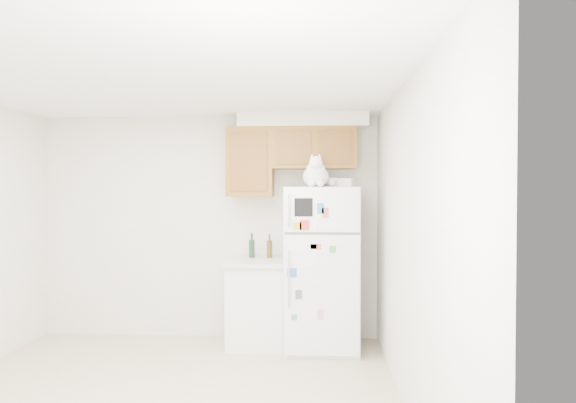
# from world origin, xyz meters

# --- Properties ---
(room_shell) EXTENTS (3.84, 4.04, 2.52)m
(room_shell) POSITION_xyz_m (0.12, 0.24, 1.67)
(room_shell) COLOR beige
(room_shell) RESTS_ON ground_plane
(refrigerator) EXTENTS (0.76, 0.78, 1.70)m
(refrigerator) POSITION_xyz_m (1.28, 1.61, 0.85)
(refrigerator) COLOR white
(refrigerator) RESTS_ON ground_plane
(base_counter) EXTENTS (0.64, 0.64, 0.92)m
(base_counter) POSITION_xyz_m (0.59, 1.68, 0.46)
(base_counter) COLOR white
(base_counter) RESTS_ON ground_plane
(cat) EXTENTS (0.32, 0.47, 0.33)m
(cat) POSITION_xyz_m (1.22, 1.39, 1.82)
(cat) COLOR white
(cat) RESTS_ON refrigerator
(storage_box_back) EXTENTS (0.21, 0.17, 0.10)m
(storage_box_back) POSITION_xyz_m (1.37, 1.70, 1.75)
(storage_box_back) COLOR white
(storage_box_back) RESTS_ON refrigerator
(storage_box_front) EXTENTS (0.18, 0.16, 0.09)m
(storage_box_front) POSITION_xyz_m (1.53, 1.59, 1.74)
(storage_box_front) COLOR white
(storage_box_front) RESTS_ON refrigerator
(bottle_green) EXTENTS (0.06, 0.06, 0.27)m
(bottle_green) POSITION_xyz_m (0.51, 1.86, 1.06)
(bottle_green) COLOR #19381E
(bottle_green) RESTS_ON base_counter
(bottle_amber) EXTENTS (0.06, 0.06, 0.26)m
(bottle_amber) POSITION_xyz_m (0.70, 1.87, 1.05)
(bottle_amber) COLOR #593814
(bottle_amber) RESTS_ON base_counter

